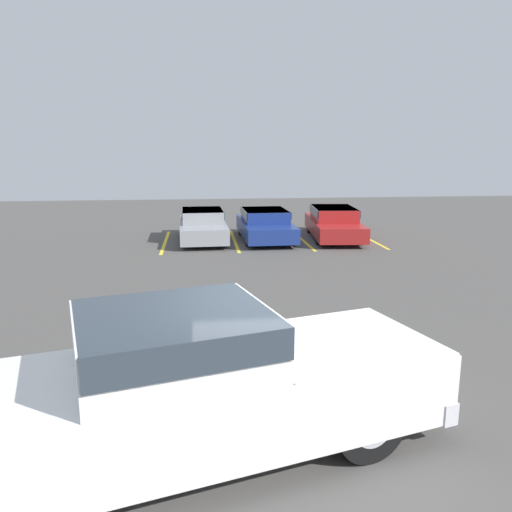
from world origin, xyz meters
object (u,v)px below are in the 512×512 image
at_px(pickup_truck, 202,383).
at_px(parked_sedan_a, 203,224).
at_px(parked_sedan_c, 334,222).
at_px(parked_sedan_b, 265,224).

relative_size(pickup_truck, parked_sedan_a, 1.39).
bearing_deg(parked_sedan_c, parked_sedan_a, -85.52).
distance_m(pickup_truck, parked_sedan_b, 14.10).
bearing_deg(pickup_truck, parked_sedan_b, 64.29).
bearing_deg(parked_sedan_b, parked_sedan_c, 89.77).
xyz_separation_m(pickup_truck, parked_sedan_c, (5.33, 13.91, -0.22)).
height_order(pickup_truck, parked_sedan_c, pickup_truck).
distance_m(pickup_truck, parked_sedan_c, 14.89).
relative_size(pickup_truck, parked_sedan_c, 1.25).
height_order(pickup_truck, parked_sedan_b, pickup_truck).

